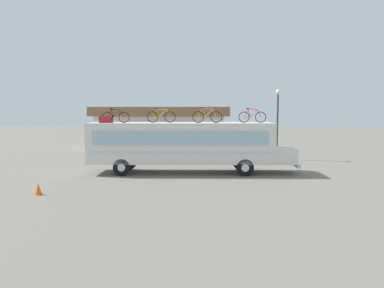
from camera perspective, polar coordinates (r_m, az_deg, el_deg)
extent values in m
plane|color=slate|center=(22.37, -1.68, -4.48)|extent=(120.00, 120.00, 0.00)
cube|color=silver|center=(22.13, -1.69, 0.24)|extent=(10.96, 2.47, 2.39)
cube|color=silver|center=(22.79, 13.91, -1.67)|extent=(1.30, 2.27, 0.89)
cube|color=#99B7C6|center=(20.86, -1.84, 0.90)|extent=(10.08, 0.04, 0.83)
cube|color=#99B7C6|center=(23.35, -1.56, 1.38)|extent=(10.08, 0.04, 0.83)
cube|color=silver|center=(20.94, -1.84, -1.37)|extent=(10.52, 0.03, 0.12)
cube|color=silver|center=(23.42, -1.56, -0.65)|extent=(10.52, 0.03, 0.12)
cube|color=silver|center=(23.03, 15.61, -2.95)|extent=(0.16, 2.35, 0.24)
cylinder|color=black|center=(21.37, 8.24, -3.64)|extent=(1.00, 0.28, 1.00)
cylinder|color=silver|center=(21.37, 8.24, -3.64)|extent=(0.45, 0.30, 0.45)
cylinder|color=black|center=(23.52, 7.55, -2.81)|extent=(1.00, 0.28, 1.00)
cylinder|color=silver|center=(23.52, 7.55, -2.81)|extent=(0.45, 0.30, 0.45)
cylinder|color=black|center=(21.63, -10.86, -3.57)|extent=(1.00, 0.28, 1.00)
cylinder|color=silver|center=(21.63, -10.86, -3.57)|extent=(0.45, 0.30, 0.45)
cylinder|color=black|center=(23.76, -9.79, -2.76)|extent=(1.00, 0.28, 1.00)
cylinder|color=silver|center=(23.76, -9.79, -2.76)|extent=(0.45, 0.30, 0.45)
cube|color=maroon|center=(22.39, -13.24, 3.73)|extent=(0.74, 0.49, 0.39)
torus|color=black|center=(22.28, -13.01, 4.07)|extent=(0.65, 0.04, 0.65)
torus|color=black|center=(22.07, -10.53, 4.10)|extent=(0.65, 0.04, 0.65)
cylinder|color=black|center=(22.21, -12.29, 4.71)|extent=(0.19, 0.04, 0.46)
cylinder|color=black|center=(22.15, -11.54, 4.68)|extent=(0.46, 0.04, 0.45)
cylinder|color=black|center=(22.16, -11.75, 5.26)|extent=(0.59, 0.04, 0.07)
cylinder|color=black|center=(22.24, -12.55, 4.10)|extent=(0.38, 0.03, 0.05)
cylinder|color=black|center=(22.25, -12.76, 4.68)|extent=(0.24, 0.03, 0.48)
cylinder|color=black|center=(22.08, -10.76, 4.67)|extent=(0.21, 0.03, 0.45)
cylinder|color=silver|center=(22.10, -11.00, 5.37)|extent=(0.03, 0.44, 0.03)
ellipsoid|color=black|center=(22.23, -12.50, 5.39)|extent=(0.20, 0.08, 0.06)
torus|color=black|center=(22.23, -6.15, 4.20)|extent=(0.67, 0.04, 0.67)
torus|color=black|center=(22.13, -3.44, 4.21)|extent=(0.67, 0.04, 0.67)
cylinder|color=#B2B20C|center=(22.20, -5.34, 4.85)|extent=(0.20, 0.04, 0.48)
cylinder|color=#B2B20C|center=(22.16, -4.53, 4.82)|extent=(0.49, 0.04, 0.46)
cylinder|color=#B2B20C|center=(22.17, -4.75, 5.42)|extent=(0.63, 0.04, 0.07)
cylinder|color=#B2B20C|center=(22.21, -5.64, 4.22)|extent=(0.40, 0.03, 0.05)
cylinder|color=#B2B20C|center=(22.22, -5.86, 4.82)|extent=(0.26, 0.03, 0.50)
cylinder|color=#B2B20C|center=(22.14, -3.69, 4.80)|extent=(0.22, 0.03, 0.47)
cylinder|color=silver|center=(22.14, -3.94, 5.51)|extent=(0.03, 0.44, 0.03)
ellipsoid|color=black|center=(22.20, -5.57, 5.56)|extent=(0.20, 0.08, 0.06)
torus|color=black|center=(21.66, 0.96, 4.21)|extent=(0.68, 0.04, 0.68)
torus|color=black|center=(21.69, 3.79, 4.20)|extent=(0.68, 0.04, 0.68)
cylinder|color=orange|center=(21.66, 1.81, 4.89)|extent=(0.20, 0.04, 0.49)
cylinder|color=orange|center=(21.67, 2.66, 4.85)|extent=(0.49, 0.04, 0.47)
cylinder|color=orange|center=(21.67, 2.44, 5.48)|extent=(0.64, 0.04, 0.07)
cylinder|color=orange|center=(21.67, 1.50, 4.24)|extent=(0.41, 0.03, 0.05)
cylinder|color=orange|center=(21.66, 1.27, 4.87)|extent=(0.26, 0.03, 0.51)
cylinder|color=orange|center=(21.69, 3.54, 4.82)|extent=(0.22, 0.03, 0.48)
cylinder|color=silver|center=(21.68, 3.29, 5.56)|extent=(0.03, 0.44, 0.03)
ellipsoid|color=black|center=(21.66, 1.59, 5.63)|extent=(0.20, 0.08, 0.06)
torus|color=black|center=(22.14, 8.09, 4.15)|extent=(0.66, 0.04, 0.66)
torus|color=black|center=(22.29, 10.62, 4.12)|extent=(0.66, 0.04, 0.66)
cylinder|color=red|center=(22.18, 8.86, 4.79)|extent=(0.19, 0.04, 0.47)
cylinder|color=red|center=(22.22, 9.62, 4.74)|extent=(0.46, 0.04, 0.45)
cylinder|color=red|center=(22.21, 9.43, 5.33)|extent=(0.60, 0.04, 0.07)
cylinder|color=red|center=(22.17, 8.57, 4.17)|extent=(0.38, 0.03, 0.05)
cylinder|color=red|center=(22.15, 8.38, 4.77)|extent=(0.24, 0.03, 0.49)
cylinder|color=red|center=(22.27, 10.40, 4.70)|extent=(0.21, 0.03, 0.46)
cylinder|color=silver|center=(22.25, 10.19, 5.40)|extent=(0.03, 0.44, 0.03)
ellipsoid|color=black|center=(22.17, 8.67, 5.48)|extent=(0.20, 0.08, 0.06)
cube|color=silver|center=(37.87, -4.53, 2.01)|extent=(12.01, 8.27, 3.20)
cube|color=brown|center=(37.81, -4.55, 5.08)|extent=(12.98, 8.93, 0.87)
cube|color=red|center=(33.63, -5.21, 2.77)|extent=(7.21, 0.16, 0.70)
cone|color=orange|center=(18.01, -22.80, -6.49)|extent=(0.34, 0.34, 0.51)
cylinder|color=#38383D|center=(28.80, 13.13, 2.63)|extent=(0.14, 0.14, 5.03)
sphere|color=#F2EDCC|center=(28.80, 13.24, 7.87)|extent=(0.40, 0.40, 0.40)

